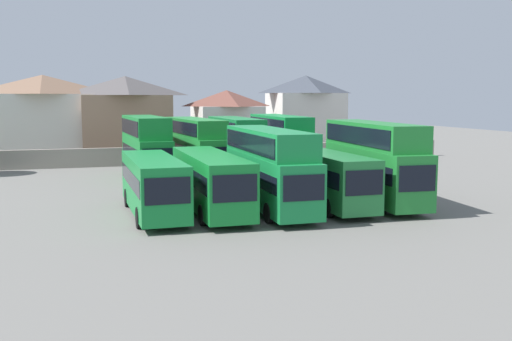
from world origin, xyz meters
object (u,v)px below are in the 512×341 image
(bus_3, at_px, (269,165))
(bus_7, at_px, (195,144))
(house_terrace_far_right, at_px, (305,114))
(bus_4, at_px, (324,175))
(house_terrace_centre, at_px, (126,117))
(bus_2, at_px, (210,179))
(house_terrace_right, at_px, (227,123))
(bus_5, at_px, (374,158))
(house_terrace_left, at_px, (44,117))
(bus_9, at_px, (280,141))
(bus_8, at_px, (236,143))
(bus_6, at_px, (146,144))
(bus_1, at_px, (153,182))

(bus_3, bearing_deg, bus_7, -174.43)
(bus_7, relative_size, house_terrace_far_right, 1.27)
(bus_4, bearing_deg, house_terrace_centre, -163.58)
(house_terrace_far_right, bearing_deg, bus_2, -120.16)
(bus_3, bearing_deg, house_terrace_right, 170.95)
(bus_5, height_order, house_terrace_centre, house_terrace_centre)
(bus_3, bearing_deg, house_terrace_centre, -169.27)
(bus_4, xyz_separation_m, house_terrace_far_right, (11.94, 32.97, 2.79))
(bus_2, relative_size, house_terrace_far_right, 1.24)
(bus_5, xyz_separation_m, house_terrace_left, (-21.08, 33.40, 1.72))
(bus_4, xyz_separation_m, house_terrace_centre, (-9.22, 32.05, 2.63))
(bus_2, xyz_separation_m, house_terrace_centre, (-2.17, 31.76, 2.60))
(bus_4, xyz_separation_m, bus_7, (-4.89, 15.62, 0.85))
(house_terrace_right, bearing_deg, bus_9, -87.77)
(bus_5, distance_m, bus_8, 16.11)
(bus_7, distance_m, house_terrace_far_right, 24.26)
(bus_6, height_order, bus_7, bus_6)
(bus_2, distance_m, bus_4, 7.05)
(bus_2, bearing_deg, bus_6, -172.56)
(house_terrace_left, bearing_deg, bus_2, -72.32)
(bus_6, distance_m, house_terrace_far_right, 27.24)
(bus_2, distance_m, house_terrace_centre, 31.94)
(house_terrace_far_right, bearing_deg, bus_6, -140.34)
(bus_7, height_order, bus_9, bus_9)
(bus_8, bearing_deg, bus_7, -91.16)
(bus_1, height_order, house_terrace_left, house_terrace_left)
(bus_8, distance_m, house_terrace_far_right, 22.05)
(bus_7, bearing_deg, bus_6, -94.30)
(bus_1, relative_size, bus_2, 0.90)
(bus_9, relative_size, house_terrace_far_right, 1.27)
(bus_8, bearing_deg, house_terrace_centre, -154.33)
(bus_9, relative_size, house_terrace_centre, 1.21)
(bus_6, xyz_separation_m, house_terrace_left, (-8.66, 17.93, 1.72))
(house_terrace_left, xyz_separation_m, house_terrace_far_right, (29.59, -0.59, 0.12))
(house_terrace_right, height_order, house_terrace_far_right, house_terrace_far_right)
(bus_3, bearing_deg, bus_9, 159.22)
(bus_5, height_order, bus_9, bus_5)
(bus_1, xyz_separation_m, bus_8, (8.95, 15.33, 0.89))
(bus_5, xyz_separation_m, bus_6, (-12.42, 15.47, 0.01))
(bus_6, relative_size, house_terrace_left, 0.95)
(bus_3, bearing_deg, bus_6, -160.26)
(bus_1, bearing_deg, bus_8, 149.02)
(bus_2, height_order, bus_4, bus_2)
(house_terrace_far_right, bearing_deg, house_terrace_right, -175.74)
(house_terrace_left, bearing_deg, house_terrace_far_right, -1.13)
(bus_5, xyz_separation_m, bus_9, (-0.76, 15.55, -0.01))
(bus_1, relative_size, bus_8, 0.94)
(bus_3, bearing_deg, house_terrace_far_right, 155.67)
(bus_4, bearing_deg, bus_9, 170.69)
(bus_4, height_order, bus_9, bus_9)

